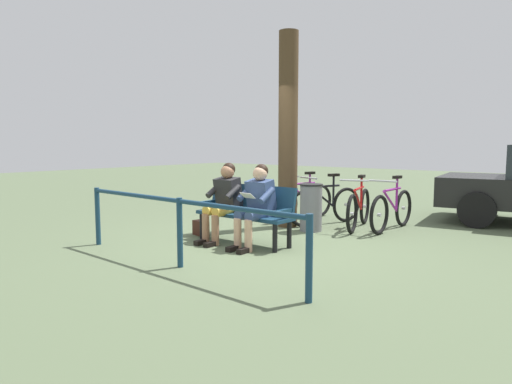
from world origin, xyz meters
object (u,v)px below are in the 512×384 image
object	(u,v)px
bench	(247,209)
bicycle_purple	(326,205)
person_reading	(256,202)
tree_trunk	(288,131)
bicycle_silver	(359,208)
bicycle_green	(303,201)
handbag	(201,228)
person_companion	(224,198)
litter_bin	(311,207)
bicycle_black	(392,210)

from	to	relation	value
bench	bicycle_purple	xyz separation A→B (m)	(-0.14, -2.10, -0.15)
bicycle_purple	person_reading	bearing A→B (deg)	24.44
tree_trunk	bicycle_silver	size ratio (longest dim) A/B	2.09
bicycle_silver	bicycle_purple	xyz separation A→B (m)	(0.66, 0.01, 0.00)
bicycle_silver	bicycle_green	xyz separation A→B (m)	(1.28, -0.20, 0.00)
tree_trunk	bicycle_purple	distance (m)	1.55
person_reading	bicycle_green	distance (m)	2.62
person_reading	handbag	size ratio (longest dim) A/B	4.00
person_reading	bicycle_silver	world-z (taller)	person_reading
person_companion	bicycle_green	size ratio (longest dim) A/B	0.72
tree_trunk	litter_bin	xyz separation A→B (m)	(-0.56, 0.11, -1.31)
tree_trunk	bicycle_silver	world-z (taller)	tree_trunk
bicycle_silver	bicycle_purple	distance (m)	0.66
person_reading	bicycle_silver	size ratio (longest dim) A/B	0.73
bench	bicycle_silver	world-z (taller)	bicycle_silver
person_reading	tree_trunk	world-z (taller)	tree_trunk
tree_trunk	litter_bin	distance (m)	1.43
bicycle_black	bicycle_purple	bearing A→B (deg)	-79.37
bicycle_black	bicycle_silver	bearing A→B (deg)	-68.47
tree_trunk	person_companion	bearing A→B (deg)	89.03
handbag	bicycle_silver	bearing A→B (deg)	-128.35
bench	bicycle_black	size ratio (longest dim) A/B	0.95
tree_trunk	bicycle_green	bearing A→B (deg)	-76.93
handbag	person_reading	bearing A→B (deg)	175.63
person_reading	tree_trunk	size ratio (longest dim) A/B	0.35
handbag	bicycle_purple	bearing A→B (deg)	-116.07
bicycle_silver	handbag	bearing A→B (deg)	-52.34
person_reading	bicycle_black	bearing A→B (deg)	-111.64
person_reading	tree_trunk	bearing A→B (deg)	-69.22
bench	litter_bin	size ratio (longest dim) A/B	1.98
bench	bicycle_green	world-z (taller)	bicycle_green
bicycle_purple	bench	bearing A→B (deg)	16.11
person_companion	litter_bin	bearing A→B (deg)	-110.49
bicycle_black	handbag	bearing A→B (deg)	-42.80
bicycle_green	bicycle_silver	bearing A→B (deg)	90.74
tree_trunk	bicycle_black	xyz separation A→B (m)	(-1.62, -0.82, -1.36)
litter_bin	bench	bearing A→B (deg)	78.91
person_companion	handbag	distance (m)	0.82
handbag	bicycle_green	xyz separation A→B (m)	(-0.44, -2.38, 0.24)
bicycle_silver	bicycle_green	world-z (taller)	same
litter_bin	bicycle_black	distance (m)	1.41
person_reading	handbag	xyz separation A→B (m)	(1.24, -0.09, -0.54)
tree_trunk	person_reading	bearing A→B (deg)	110.27
handbag	bicycle_green	size ratio (longest dim) A/B	0.18
person_reading	bicycle_green	size ratio (longest dim) A/B	0.72
handbag	bicycle_black	size ratio (longest dim) A/B	0.18
person_reading	bench	bearing A→B (deg)	-27.20
bicycle_green	bicycle_black	bearing A→B (deg)	99.61
litter_bin	bicycle_purple	distance (m)	0.73
bicycle_purple	tree_trunk	bearing A→B (deg)	-15.53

